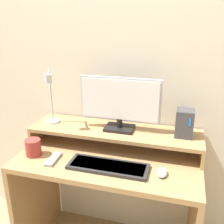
% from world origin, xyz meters
% --- Properties ---
extents(wall_back, '(6.00, 0.05, 2.50)m').
position_xyz_m(wall_back, '(0.00, 0.60, 1.25)').
color(wall_back, beige).
rests_on(wall_back, ground_plane).
extents(desk, '(1.06, 0.56, 0.75)m').
position_xyz_m(desk, '(0.00, 0.28, 0.52)').
color(desk, '#A87F51').
rests_on(desk, ground_plane).
extents(monitor_shelf, '(1.06, 0.29, 0.12)m').
position_xyz_m(monitor_shelf, '(0.00, 0.42, 0.85)').
color(monitor_shelf, '#A87F51').
rests_on(monitor_shelf, desk).
extents(monitor, '(0.49, 0.13, 0.32)m').
position_xyz_m(monitor, '(0.03, 0.42, 1.04)').
color(monitor, black).
rests_on(monitor, monitor_shelf).
extents(desk_lamp, '(0.12, 0.18, 0.35)m').
position_xyz_m(desk_lamp, '(-0.40, 0.37, 1.05)').
color(desk_lamp, silver).
rests_on(desk_lamp, monitor_shelf).
extents(router_dock, '(0.10, 0.10, 0.16)m').
position_xyz_m(router_dock, '(0.41, 0.43, 0.95)').
color(router_dock, '#3D3D42').
rests_on(router_dock, monitor_shelf).
extents(keyboard, '(0.44, 0.15, 0.02)m').
position_xyz_m(keyboard, '(0.03, 0.16, 0.76)').
color(keyboard, '#282828').
rests_on(keyboard, desk).
extents(mouse, '(0.05, 0.09, 0.03)m').
position_xyz_m(mouse, '(0.32, 0.17, 0.77)').
color(mouse, silver).
rests_on(mouse, desk).
extents(remote_control, '(0.06, 0.15, 0.02)m').
position_xyz_m(remote_control, '(-0.29, 0.15, 0.76)').
color(remote_control, '#99999E').
rests_on(remote_control, desk).
extents(mug, '(0.09, 0.09, 0.10)m').
position_xyz_m(mug, '(-0.43, 0.18, 0.80)').
color(mug, '#9E332D').
rests_on(mug, desk).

